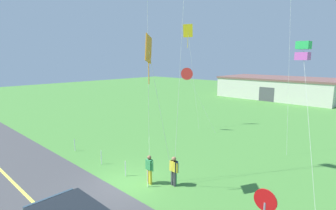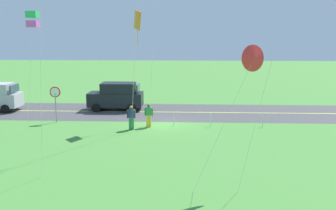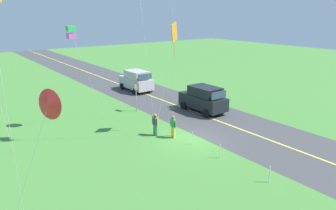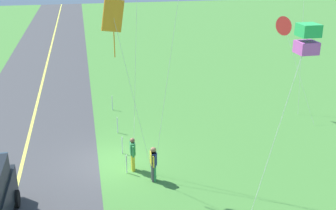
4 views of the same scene
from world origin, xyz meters
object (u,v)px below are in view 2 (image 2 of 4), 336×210
kite_orange_near (254,58)px  stop_sign (55,97)px  kite_yellow_high (137,22)px  person_child_watcher (131,117)px  person_adult_companion (131,117)px  car_suv_foreground (116,96)px  person_adult_near (149,115)px  kite_cyan_top (33,19)px

kite_orange_near → stop_sign: bearing=-41.6°
stop_sign → kite_yellow_high: kite_yellow_high is taller
person_child_watcher → stop_sign: bearing=100.8°
stop_sign → person_adult_companion: stop_sign is taller
stop_sign → kite_orange_near: 16.33m
car_suv_foreground → stop_sign: stop_sign is taller
car_suv_foreground → person_adult_near: car_suv_foreground is taller
kite_yellow_high → kite_orange_near: 11.87m
person_adult_near → kite_orange_near: 11.70m
car_suv_foreground → person_adult_companion: size_ratio=2.75×
person_adult_near → person_adult_companion: 1.31m
person_child_watcher → kite_cyan_top: kite_cyan_top is taller
stop_sign → kite_orange_near: size_ratio=0.44×
kite_cyan_top → person_adult_near: bearing=-142.4°
person_adult_near → kite_yellow_high: size_ratio=0.21×
stop_sign → person_adult_companion: (-5.62, 1.85, -0.94)m
person_adult_companion → kite_cyan_top: size_ratio=0.22×
car_suv_foreground → person_adult_near: size_ratio=2.75×
kite_cyan_top → person_child_watcher: bearing=-141.9°
kite_orange_near → kite_cyan_top: kite_cyan_top is taller
kite_yellow_high → person_adult_companion: bearing=76.8°
kite_yellow_high → car_suv_foreground: bearing=-64.5°
stop_sign → person_child_watcher: (-5.62, 1.88, -0.94)m
stop_sign → person_adult_near: size_ratio=1.60×
person_child_watcher → person_adult_near: bearing=-25.4°
person_adult_companion → kite_orange_near: bearing=114.4°
kite_yellow_high → kite_orange_near: (-5.99, 10.11, -1.68)m
person_adult_companion → car_suv_foreground: bearing=-83.2°
person_child_watcher → kite_yellow_high: size_ratio=0.21×
person_adult_near → person_adult_companion: same height
kite_orange_near → kite_cyan_top: bearing=-24.5°
person_child_watcher → kite_cyan_top: (4.71, 3.70, 6.12)m
stop_sign → kite_cyan_top: kite_cyan_top is taller
stop_sign → kite_cyan_top: size_ratio=0.34×
person_adult_companion → person_child_watcher: (0.00, 0.03, 0.00)m
kite_orange_near → kite_cyan_top: (11.02, -5.02, 1.71)m
car_suv_foreground → kite_yellow_high: 8.12m
person_adult_near → kite_orange_near: size_ratio=0.27×
car_suv_foreground → kite_yellow_high: size_ratio=0.57×
person_adult_near → kite_orange_near: (-5.23, 9.49, 4.41)m
stop_sign → person_adult_near: stop_sign is taller
person_adult_companion → person_adult_near: bearing=-157.0°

